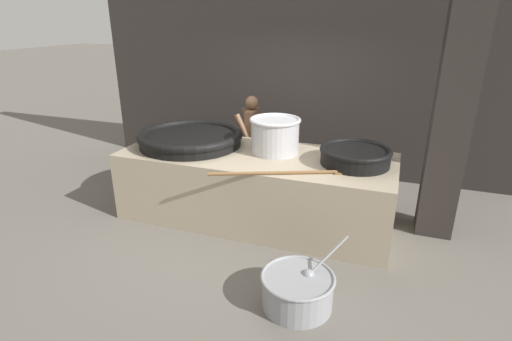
# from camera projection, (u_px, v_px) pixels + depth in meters

# --- Properties ---
(ground_plane) EXTENTS (60.00, 60.00, 0.00)m
(ground_plane) POSITION_uv_depth(u_px,v_px,m) (256.00, 217.00, 5.66)
(ground_plane) COLOR #666059
(back_wall) EXTENTS (7.50, 0.24, 4.06)m
(back_wall) POSITION_uv_depth(u_px,v_px,m) (299.00, 55.00, 6.83)
(back_wall) COLOR #2D2826
(back_wall) RESTS_ON ground_plane
(support_pillar) EXTENTS (0.43, 0.43, 4.06)m
(support_pillar) POSITION_uv_depth(u_px,v_px,m) (460.00, 75.00, 4.58)
(support_pillar) COLOR #2D2826
(support_pillar) RESTS_ON ground_plane
(hearth_platform) EXTENTS (3.64, 1.41, 0.94)m
(hearth_platform) POSITION_uv_depth(u_px,v_px,m) (256.00, 186.00, 5.49)
(hearth_platform) COLOR tan
(hearth_platform) RESTS_ON ground_plane
(giant_wok_near) EXTENTS (1.49, 1.49, 0.20)m
(giant_wok_near) POSITION_uv_depth(u_px,v_px,m) (191.00, 138.00, 5.67)
(giant_wok_near) COLOR black
(giant_wok_near) RESTS_ON hearth_platform
(giant_wok_far) EXTENTS (0.88, 0.88, 0.22)m
(giant_wok_far) POSITION_uv_depth(u_px,v_px,m) (355.00, 155.00, 4.92)
(giant_wok_far) COLOR black
(giant_wok_far) RESTS_ON hearth_platform
(stock_pot) EXTENTS (0.68, 0.68, 0.47)m
(stock_pot) POSITION_uv_depth(u_px,v_px,m) (275.00, 135.00, 5.31)
(stock_pot) COLOR #B7B7BC
(stock_pot) RESTS_ON hearth_platform
(stirring_paddle) EXTENTS (1.50, 0.68, 0.04)m
(stirring_paddle) POSITION_uv_depth(u_px,v_px,m) (282.00, 173.00, 4.64)
(stirring_paddle) COLOR brown
(stirring_paddle) RESTS_ON hearth_platform
(cook) EXTENTS (0.37, 0.57, 1.48)m
(cook) POSITION_uv_depth(u_px,v_px,m) (252.00, 137.00, 6.53)
(cook) COLOR brown
(cook) RESTS_ON ground_plane
(prep_bowl_vegetables) EXTENTS (0.77, 0.79, 0.63)m
(prep_bowl_vegetables) POSITION_uv_depth(u_px,v_px,m) (298.00, 289.00, 3.87)
(prep_bowl_vegetables) COLOR gray
(prep_bowl_vegetables) RESTS_ON ground_plane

